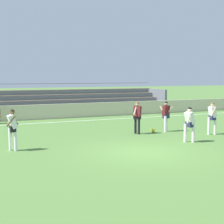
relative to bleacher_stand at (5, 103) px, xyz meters
The scene contains 10 objects.
ground_plane 15.46m from the bleacher_stand, 76.83° to the right, with size 160.00×160.00×0.00m, color #517A38.
field_line_sideline 5.98m from the bleacher_stand, 53.36° to the right, with size 44.00×0.12×0.01m, color white.
sideline_wall 4.52m from the bleacher_stand, 38.52° to the right, with size 48.00×0.16×1.06m, color beige.
bleacher_stand is the anchor object (origin of this frame).
player_dark_dropping_back 13.13m from the bleacher_stand, 56.77° to the right, with size 0.48×0.68×1.67m.
player_dark_trailing_run 12.28m from the bleacher_stand, 64.11° to the right, with size 0.70×0.51×1.71m.
player_white_wide_right 15.48m from the bleacher_stand, 65.28° to the right, with size 0.57×0.45×1.64m.
player_white_pressing_high 12.68m from the bleacher_stand, 95.62° to the right, with size 0.57×0.45×1.71m.
player_white_on_ball 15.58m from the bleacher_stand, 55.40° to the right, with size 0.50×0.48×1.70m.
soccer_ball 12.70m from the bleacher_stand, 59.61° to the right, with size 0.22×0.22×0.22m, color yellow.
Camera 1 is at (-6.70, -11.85, 3.04)m, focal length 54.96 mm.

